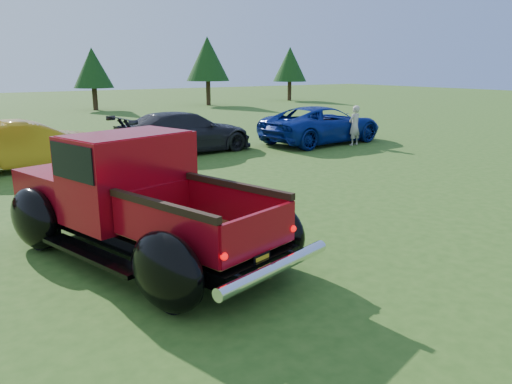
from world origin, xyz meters
The scene contains 9 objects.
ground centered at (0.00, 0.00, 0.00)m, with size 120.00×120.00×0.00m, color #2A4E16.
tree_mid_right centered at (6.00, 30.00, 2.97)m, with size 2.82×2.82×4.40m.
tree_east centered at (15.00, 29.50, 3.66)m, with size 3.46×3.46×5.40m.
tree_far_east centered at (24.00, 30.50, 3.25)m, with size 3.07×3.07×4.80m.
pickup_truck centered at (-1.70, 0.98, 0.98)m, with size 3.82×5.90×2.06m.
show_car_yellow centered at (-1.84, 9.57, 0.75)m, with size 1.59×4.57×1.51m, color #B68118.
show_car_grey centered at (3.46, 9.67, 0.76)m, with size 2.13×5.23×1.52m, color black.
show_car_blue centered at (9.30, 8.80, 0.76)m, with size 2.52×5.46×1.52m, color navy.
spectator centered at (9.96, 7.58, 0.80)m, with size 0.58×0.38×1.59m, color #B7AD9F.
Camera 1 is at (-4.40, -7.02, 3.13)m, focal length 35.00 mm.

